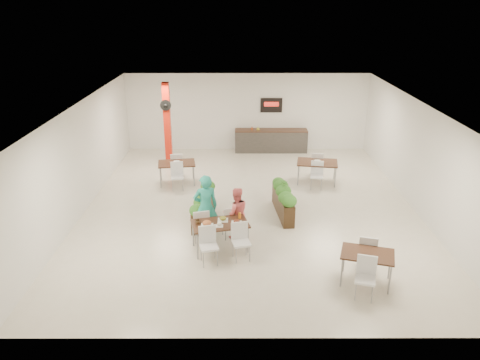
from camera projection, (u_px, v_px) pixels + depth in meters
name	position (u px, v px, depth m)	size (l,w,h in m)	color
ground	(250.00, 207.00, 14.44)	(12.00, 12.00, 0.00)	beige
room_shell	(250.00, 145.00, 13.71)	(10.10, 12.10, 3.22)	white
red_column	(167.00, 124.00, 17.37)	(0.40, 0.41, 3.20)	red
service_counter	(271.00, 140.00, 19.53)	(3.00, 0.64, 2.20)	#302D2A
main_table	(220.00, 227.00, 11.75)	(1.58, 1.87, 0.92)	#321E10
diner_man	(206.00, 207.00, 12.27)	(0.65, 0.43, 1.79)	teal
diner_woman	(236.00, 213.00, 12.34)	(0.69, 0.54, 1.43)	#F96E70
planter_left	(203.00, 205.00, 13.34)	(0.59, 1.95, 1.02)	black
planter_right	(283.00, 199.00, 13.77)	(0.57, 2.02, 1.06)	black
side_table_a	(177.00, 166.00, 16.08)	(1.36, 1.66, 0.92)	#321E10
side_table_b	(317.00, 165.00, 16.15)	(1.50, 1.67, 0.92)	#321E10
side_table_c	(367.00, 258.00, 10.36)	(1.31, 1.67, 0.92)	#321E10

